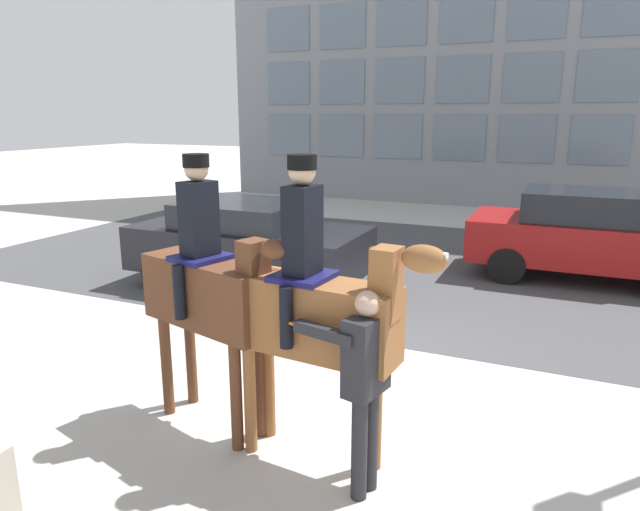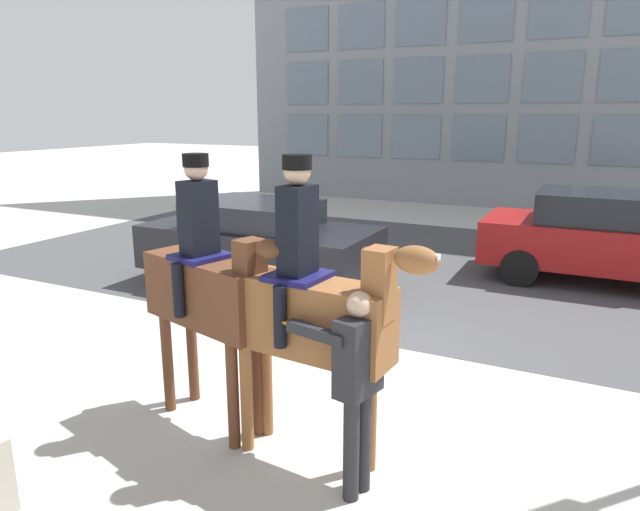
% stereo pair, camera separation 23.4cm
% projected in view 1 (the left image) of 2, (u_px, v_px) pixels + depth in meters
% --- Properties ---
extents(ground_plane, '(80.00, 80.00, 0.00)m').
position_uv_depth(ground_plane, '(345.00, 355.00, 7.35)').
color(ground_plane, '#B2AFA8').
extents(road_surface, '(18.87, 8.50, 0.01)m').
position_uv_depth(road_surface, '(430.00, 266.00, 11.56)').
color(road_surface, '#444447').
rests_on(road_surface, ground_plane).
extents(mounted_horse_lead, '(1.80, 0.81, 2.67)m').
position_uv_depth(mounted_horse_lead, '(209.00, 288.00, 5.38)').
color(mounted_horse_lead, '#59331E').
rests_on(mounted_horse_lead, ground_plane).
extents(mounted_horse_companion, '(2.00, 0.65, 2.71)m').
position_uv_depth(mounted_horse_companion, '(315.00, 309.00, 4.79)').
color(mounted_horse_companion, brown).
rests_on(mounted_horse_companion, ground_plane).
extents(pedestrian_bystander, '(0.89, 0.44, 1.73)m').
position_uv_depth(pedestrian_bystander, '(364.00, 378.00, 4.45)').
color(pedestrian_bystander, '#232328').
rests_on(pedestrian_bystander, ground_plane).
extents(street_car_near_lane, '(4.10, 2.01, 1.53)m').
position_uv_depth(street_car_near_lane, '(248.00, 243.00, 10.07)').
color(street_car_near_lane, black).
rests_on(street_car_near_lane, ground_plane).
extents(street_car_far_lane, '(4.10, 2.01, 1.65)m').
position_uv_depth(street_car_far_lane, '(585.00, 234.00, 10.54)').
color(street_car_far_lane, maroon).
rests_on(street_car_far_lane, ground_plane).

